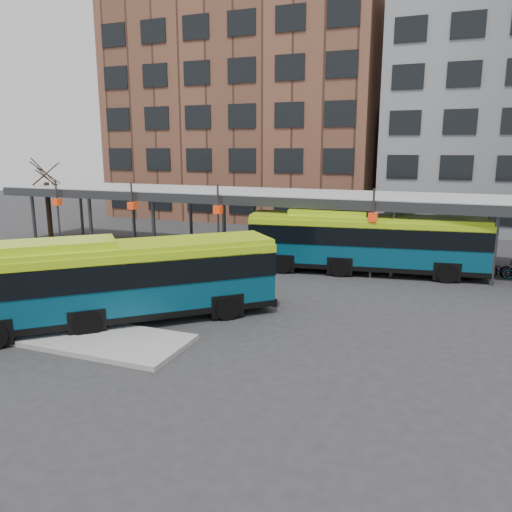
{
  "coord_description": "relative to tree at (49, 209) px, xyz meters",
  "views": [
    {
      "loc": [
        9.67,
        -16.81,
        6.87
      ],
      "look_at": [
        1.24,
        4.95,
        1.8
      ],
      "focal_mm": 35.0,
      "sensor_mm": 36.0,
      "label": 1
    }
  ],
  "objects": [
    {
      "name": "tree",
      "position": [
        0.0,
        0.0,
        0.0
      ],
      "size": [
        1.64,
        1.64,
        5.6
      ],
      "color": "black",
      "rests_on": "ground"
    },
    {
      "name": "ground",
      "position": [
        18.0,
        -12.0,
        -2.43
      ],
      "size": [
        120.0,
        120.0,
        0.0
      ],
      "primitive_type": "plane",
      "color": "#28282B",
      "rests_on": "ground"
    },
    {
      "name": "bus_front",
      "position": [
        15.61,
        -13.07,
        -0.62
      ],
      "size": [
        11.12,
        10.46,
        3.47
      ],
      "rotation": [
        0.0,
        0.0,
        0.74
      ],
      "color": "#073E55",
      "rests_on": "ground"
    },
    {
      "name": "building_brick",
      "position": [
        8.0,
        20.0,
        8.57
      ],
      "size": [
        26.0,
        14.0,
        22.0
      ],
      "primitive_type": "cube",
      "color": "brown",
      "rests_on": "ground"
    },
    {
      "name": "canopy",
      "position": [
        17.94,
        0.87,
        1.47
      ],
      "size": [
        40.0,
        6.53,
        4.8
      ],
      "color": "#999B9E",
      "rests_on": "ground"
    },
    {
      "name": "bus_rear",
      "position": [
        23.44,
        -1.17,
        -0.6
      ],
      "size": [
        13.02,
        4.41,
        3.52
      ],
      "rotation": [
        0.0,
        0.0,
        0.14
      ],
      "color": "#073E55",
      "rests_on": "ground"
    },
    {
      "name": "pedestrian",
      "position": [
        15.04,
        -14.52,
        -1.43
      ],
      "size": [
        0.65,
        0.71,
        1.63
      ],
      "rotation": [
        0.0,
        0.0,
        0.99
      ],
      "color": "black",
      "rests_on": "boarding_island"
    },
    {
      "name": "boarding_island",
      "position": [
        12.5,
        -15.0,
        -2.34
      ],
      "size": [
        14.0,
        3.0,
        0.18
      ],
      "primitive_type": "cube",
      "color": "gray",
      "rests_on": "ground"
    }
  ]
}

